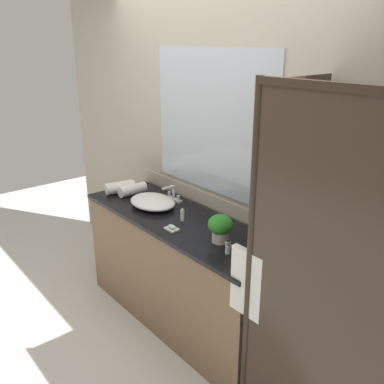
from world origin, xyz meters
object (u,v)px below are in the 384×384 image
Objects in this scene: amenity_bottle_body_wash at (182,215)px; rolled_towel_middle at (133,189)px; faucet at (173,196)px; soap_dish at (172,228)px; rolled_towel_near_edge at (120,187)px; amenity_bottle_shampoo at (228,247)px; sink_basin at (153,202)px; potted_plant at (220,227)px.

amenity_bottle_body_wash is 0.70m from rolled_towel_middle.
faucet is 0.57m from soap_dish.
rolled_towel_near_edge reaches higher than amenity_bottle_body_wash.
faucet is 0.70× the size of rolled_towel_middle.
soap_dish is 0.79m from rolled_towel_middle.
soap_dish is at bearing -173.48° from amenity_bottle_shampoo.
amenity_bottle_shampoo reaches higher than sink_basin.
rolled_towel_near_edge reaches higher than amenity_bottle_shampoo.
amenity_bottle_shampoo is at bearing -5.59° from sink_basin.
soap_dish is 0.89m from rolled_towel_near_edge.
rolled_towel_near_edge reaches higher than rolled_towel_middle.
soap_dish is 0.41× the size of rolled_towel_middle.
soap_dish is (0.44, -0.35, -0.03)m from faucet.
potted_plant is 0.76× the size of rolled_towel_near_edge.
rolled_towel_near_edge is 1.01× the size of rolled_towel_middle.
amenity_bottle_shampoo is at bearing -17.32° from faucet.
potted_plant is at bearing -1.20° from sink_basin.
amenity_bottle_body_wash is (0.37, 0.01, 0.00)m from sink_basin.
faucet reaches higher than rolled_towel_middle.
faucet is at bearing 152.21° from amenity_bottle_body_wash.
rolled_towel_middle is at bearing 177.94° from potted_plant.
amenity_bottle_body_wash is 0.37× the size of rolled_towel_middle.
amenity_bottle_body_wash is 0.81m from rolled_towel_near_edge.
faucet is 1.73× the size of amenity_bottle_shampoo.
faucet is at bearing 141.79° from soap_dish.
sink_basin is 0.47m from soap_dish.
rolled_towel_near_edge reaches higher than sink_basin.
sink_basin is at bearing 174.41° from amenity_bottle_shampoo.
soap_dish is 1.10× the size of amenity_bottle_body_wash.
sink_basin is at bearing -90.00° from faucet.
sink_basin is 4.55× the size of amenity_bottle_body_wash.
rolled_towel_middle is (-1.27, 0.12, -0.00)m from amenity_bottle_shampoo.
faucet is 0.98m from amenity_bottle_shampoo.
rolled_towel_middle is at bearing 167.46° from soap_dish.
soap_dish is at bearing -18.49° from sink_basin.
rolled_towel_middle is at bearing -151.79° from faucet.
rolled_towel_middle is (-0.33, -0.18, 0.00)m from faucet.
soap_dish is 0.50m from amenity_bottle_shampoo.
amenity_bottle_shampoo is (0.94, -0.29, 0.00)m from faucet.
faucet reaches higher than amenity_bottle_shampoo.
faucet is 0.69× the size of rolled_towel_near_edge.
amenity_bottle_body_wash is at bearing 1.19° from sink_basin.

